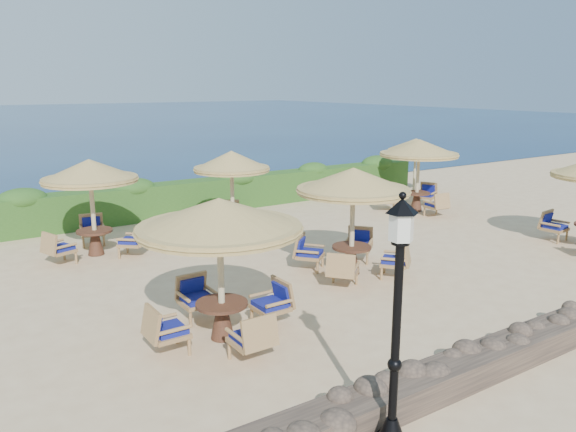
# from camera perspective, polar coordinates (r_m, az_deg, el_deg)

# --- Properties ---
(ground) EXTENTS (120.00, 120.00, 0.00)m
(ground) POSITION_cam_1_polar(r_m,az_deg,el_deg) (15.46, 6.04, -4.11)
(ground) COLOR #D7B788
(ground) RESTS_ON ground
(sea) EXTENTS (160.00, 160.00, 0.00)m
(sea) POSITION_cam_1_polar(r_m,az_deg,el_deg) (82.06, -26.87, 8.64)
(sea) COLOR #0B2148
(sea) RESTS_ON ground
(hedge) EXTENTS (18.00, 0.90, 1.20)m
(hedge) POSITION_cam_1_polar(r_m,az_deg,el_deg) (21.21, -6.27, 2.32)
(hedge) COLOR #224A17
(hedge) RESTS_ON ground
(stone_wall) EXTENTS (15.00, 0.65, 0.44)m
(stone_wall) POSITION_cam_1_polar(r_m,az_deg,el_deg) (11.58, 26.11, -10.36)
(stone_wall) COLOR brown
(stone_wall) RESTS_ON ground
(lamp_post) EXTENTS (0.44, 0.44, 3.31)m
(lamp_post) POSITION_cam_1_polar(r_m,az_deg,el_deg) (7.17, 10.90, -12.11)
(lamp_post) COLOR black
(lamp_post) RESTS_ON ground
(extra_parasol) EXTENTS (2.30, 2.30, 2.41)m
(extra_parasol) POSITION_cam_1_polar(r_m,az_deg,el_deg) (24.01, 12.88, 7.13)
(extra_parasol) COLOR beige
(extra_parasol) RESTS_ON ground
(cafe_set_0) EXTENTS (3.00, 3.00, 2.65)m
(cafe_set_0) POSITION_cam_1_polar(r_m,az_deg,el_deg) (10.06, -6.93, -2.54)
(cafe_set_0) COLOR beige
(cafe_set_0) RESTS_ON ground
(cafe_set_1) EXTENTS (2.77, 2.77, 2.65)m
(cafe_set_1) POSITION_cam_1_polar(r_m,az_deg,el_deg) (13.65, 6.60, 1.42)
(cafe_set_1) COLOR beige
(cafe_set_1) RESTS_ON ground
(cafe_set_3) EXTENTS (2.73, 2.71, 2.65)m
(cafe_set_3) POSITION_cam_1_polar(r_m,az_deg,el_deg) (16.00, -19.38, 2.60)
(cafe_set_3) COLOR beige
(cafe_set_3) RESTS_ON ground
(cafe_set_4) EXTENTS (2.32, 2.86, 2.65)m
(cafe_set_4) POSITION_cam_1_polar(r_m,az_deg,el_deg) (17.06, -5.72, 4.10)
(cafe_set_4) COLOR beige
(cafe_set_4) RESTS_ON ground
(cafe_set_5) EXTENTS (2.86, 2.86, 2.65)m
(cafe_set_5) POSITION_cam_1_polar(r_m,az_deg,el_deg) (21.05, 13.13, 5.62)
(cafe_set_5) COLOR beige
(cafe_set_5) RESTS_ON ground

